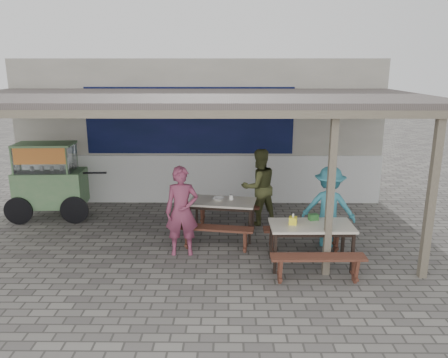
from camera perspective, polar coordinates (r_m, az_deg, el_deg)
ground at (r=8.27m, az=-4.63°, el=-9.29°), size 60.00×60.00×0.00m
back_wall at (r=11.24m, az=-3.21°, el=6.32°), size 9.00×1.28×3.50m
warung_roof at (r=8.48m, az=-4.36°, el=10.32°), size 9.00×4.21×2.81m
table_left at (r=8.66m, az=-0.25°, el=-3.37°), size 1.39×0.89×0.75m
bench_left_street at (r=8.15m, az=-1.05°, el=-7.05°), size 1.42×0.49×0.45m
bench_left_wall at (r=9.40m, az=0.45°, el=-4.05°), size 1.42×0.49×0.45m
table_right at (r=7.56m, az=11.34°, el=-6.41°), size 1.41×0.73×0.75m
bench_right_street at (r=7.15m, az=12.17°, el=-10.61°), size 1.50×0.31×0.45m
bench_right_wall at (r=8.22m, az=10.39°, el=-7.08°), size 1.50×0.31×0.45m
vendor_cart at (r=10.40m, az=-21.88°, el=0.11°), size 2.13×0.90×1.70m
patron_street_side at (r=7.86m, az=-5.53°, el=-4.21°), size 0.62×0.44×1.63m
patron_wall_side at (r=9.38m, az=4.57°, el=-1.01°), size 0.98×0.89×1.65m
patron_right_table at (r=8.46m, az=13.53°, el=-3.54°), size 1.11×0.81×1.54m
tissue_box at (r=7.47m, az=9.00°, el=-5.39°), size 0.15×0.15×0.13m
donation_box at (r=7.73m, az=11.59°, el=-4.90°), size 0.18×0.14×0.11m
condiment_jar at (r=8.70m, az=0.94°, el=-2.39°), size 0.09×0.09×0.10m
condiment_bowl at (r=8.67m, az=-0.75°, el=-2.60°), size 0.29×0.29×0.05m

